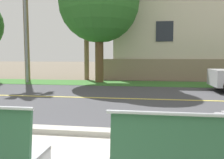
{
  "coord_description": "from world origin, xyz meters",
  "views": [
    {
      "loc": [
        0.78,
        -2.08,
        1.52
      ],
      "look_at": [
        -0.06,
        3.36,
        1.0
      ],
      "focal_mm": 38.11,
      "sensor_mm": 36.0,
      "label": 1
    }
  ],
  "objects": [
    {
      "name": "far_verge_grass",
      "position": [
        0.0,
        11.64,
        0.01
      ],
      "size": [
        48.0,
        2.8,
        0.02
      ],
      "primitive_type": "cube",
      "color": "#38702D",
      "rests_on": "ground_plane"
    },
    {
      "name": "curb_edge",
      "position": [
        0.0,
        2.35,
        0.06
      ],
      "size": [
        44.0,
        0.3,
        0.11
      ],
      "primitive_type": "cube",
      "color": "#ADA89E",
      "rests_on": "ground_plane"
    },
    {
      "name": "garden_wall",
      "position": [
        3.97,
        13.88,
        0.7
      ],
      "size": [
        13.0,
        0.36,
        1.4
      ],
      "primitive_type": "cube",
      "color": "gray",
      "rests_on": "ground_plane"
    },
    {
      "name": "house_across_street",
      "position": [
        4.52,
        17.08,
        3.24
      ],
      "size": [
        13.23,
        6.91,
        6.4
      ],
      "color": "beige",
      "rests_on": "ground_plane"
    },
    {
      "name": "road_centre_line",
      "position": [
        0.0,
        6.5,
        0.01
      ],
      "size": [
        48.0,
        0.14,
        0.01
      ],
      "primitive_type": "cube",
      "color": "#E0CC4C",
      "rests_on": "ground_plane"
    },
    {
      "name": "street_asphalt",
      "position": [
        0.0,
        6.5,
        0.0
      ],
      "size": [
        52.0,
        8.0,
        0.01
      ],
      "primitive_type": "cube",
      "color": "#424247",
      "rests_on": "ground_plane"
    },
    {
      "name": "streetlamp",
      "position": [
        -6.46,
        11.43,
        4.44
      ],
      "size": [
        0.24,
        2.1,
        7.85
      ],
      "color": "gray",
      "rests_on": "ground_plane"
    },
    {
      "name": "ground_plane",
      "position": [
        0.0,
        8.0,
        0.0
      ],
      "size": [
        140.0,
        140.0,
        0.0
      ],
      "primitive_type": "plane",
      "color": "#665B4C"
    }
  ]
}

